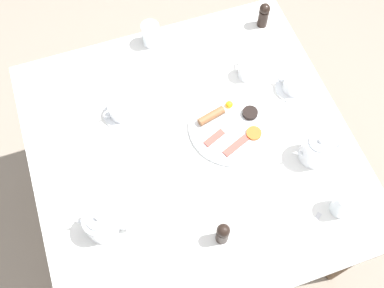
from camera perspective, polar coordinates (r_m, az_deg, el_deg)
name	(u,v)px	position (r m, az deg, el deg)	size (l,w,h in m)	color
ground_plane	(192,211)	(2.22, 0.00, -8.54)	(8.00, 8.00, 0.00)	gray
table	(192,154)	(1.61, 0.00, -1.30)	(1.09, 1.10, 0.72)	white
breakfast_plate	(232,125)	(1.59, 5.06, 2.39)	(0.31, 0.31, 0.04)	white
teapot_near	(102,223)	(1.42, -11.38, -9.87)	(0.10, 0.18, 0.13)	white
teapot_far	(317,149)	(1.55, 15.59, -0.62)	(0.10, 0.19, 0.13)	white
teacup_with_saucer_left	(121,110)	(1.61, -9.00, 4.24)	(0.13, 0.13, 0.06)	white
teacup_with_saucer_right	(295,84)	(1.69, 12.91, 7.38)	(0.13, 0.13, 0.06)	white
water_glass_tall	(344,204)	(1.50, 18.76, -7.18)	(0.07, 0.07, 0.10)	white
water_glass_short	(152,34)	(1.77, -5.13, 13.75)	(0.07, 0.07, 0.09)	white
creamer_jug	(247,70)	(1.69, 7.04, 9.36)	(0.09, 0.07, 0.07)	white
pepper_grinder	(223,233)	(1.39, 3.92, -11.25)	(0.04, 0.04, 0.11)	black
salt_grinder	(264,15)	(1.84, 9.09, 15.93)	(0.04, 0.04, 0.11)	black
fork_by_plate	(307,235)	(1.49, 14.36, -11.08)	(0.11, 0.15, 0.00)	silver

